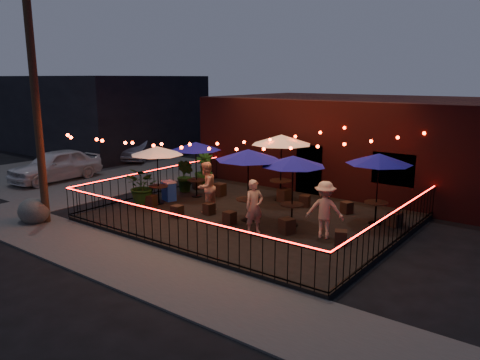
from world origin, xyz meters
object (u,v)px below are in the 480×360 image
object	(u,v)px
utility_pole	(36,106)
cafe_table_1	(196,147)
cafe_table_0	(157,151)
boulder	(34,211)
cafe_table_2	(248,156)
cafe_table_5	(379,160)
cafe_table_3	(281,140)
cafe_table_4	(293,162)
cooler	(169,191)

from	to	relation	value
utility_pole	cafe_table_1	xyz separation A→B (m)	(2.02, 5.41, -1.80)
cafe_table_0	cafe_table_1	size ratio (longest dim) A/B	1.07
utility_pole	boulder	distance (m)	3.62
utility_pole	cafe_table_2	world-z (taller)	utility_pole
cafe_table_5	boulder	xyz separation A→B (m)	(-9.55, -6.57, -1.90)
utility_pole	cafe_table_2	xyz separation A→B (m)	(5.64, 4.04, -1.62)
utility_pole	cafe_table_3	world-z (taller)	utility_pole
cafe_table_5	cafe_table_0	bearing A→B (deg)	-161.11
cafe_table_3	cafe_table_5	distance (m)	4.19
cafe_table_4	boulder	xyz separation A→B (m)	(-7.45, -4.71, -1.87)
utility_pole	cafe_table_5	bearing A→B (deg)	34.53
cafe_table_1	cafe_table_2	size ratio (longest dim) A/B	0.83
cafe_table_0	cafe_table_1	distance (m)	1.74
cafe_table_0	cafe_table_2	xyz separation A→B (m)	(4.04, 0.31, 0.20)
cafe_table_3	cafe_table_4	distance (m)	3.24
cafe_table_2	boulder	xyz separation A→B (m)	(-5.99, -4.27, -1.98)
cafe_table_2	cafe_table_5	distance (m)	4.24
utility_pole	cafe_table_0	world-z (taller)	utility_pole
cafe_table_2	boulder	bearing A→B (deg)	-144.50
cafe_table_0	cafe_table_4	xyz separation A→B (m)	(5.50, 0.74, 0.09)
cafe_table_4	cafe_table_0	bearing A→B (deg)	-172.33
cafe_table_0	cafe_table_2	bearing A→B (deg)	4.33
cafe_table_0	cafe_table_4	world-z (taller)	cafe_table_4
cafe_table_1	cafe_table_4	bearing A→B (deg)	-10.52
cafe_table_1	cafe_table_3	bearing A→B (deg)	27.25
cooler	boulder	world-z (taller)	cooler
utility_pole	cafe_table_0	bearing A→B (deg)	66.78
cafe_table_3	cooler	distance (m)	4.83
cafe_table_5	cafe_table_2	bearing A→B (deg)	-147.19
utility_pole	cafe_table_4	size ratio (longest dim) A/B	3.26
boulder	cafe_table_3	bearing A→B (deg)	53.13
cafe_table_0	boulder	xyz separation A→B (m)	(-1.95, -3.97, -1.78)
cafe_table_0	cafe_table_5	size ratio (longest dim) A/B	0.88
cafe_table_2	cooler	size ratio (longest dim) A/B	3.65
cafe_table_4	cafe_table_5	bearing A→B (deg)	41.52
cooler	cafe_table_0	bearing A→B (deg)	-68.91
cafe_table_0	boulder	size ratio (longest dim) A/B	2.40
cafe_table_3	cafe_table_4	xyz separation A→B (m)	(2.04, -2.51, -0.26)
cafe_table_0	utility_pole	bearing A→B (deg)	-113.22
cafe_table_3	cafe_table_5	xyz separation A→B (m)	(4.14, -0.65, -0.22)
cafe_table_0	cooler	world-z (taller)	cafe_table_0
cafe_table_3	cafe_table_5	size ratio (longest dim) A/B	0.93
cafe_table_3	boulder	bearing A→B (deg)	-126.87
cafe_table_0	cafe_table_4	distance (m)	5.55
utility_pole	cafe_table_1	bearing A→B (deg)	69.51
cafe_table_4	cafe_table_5	distance (m)	2.81
utility_pole	boulder	world-z (taller)	utility_pole
cafe_table_2	boulder	world-z (taller)	cafe_table_2
cafe_table_2	cafe_table_5	bearing A→B (deg)	32.81
utility_pole	cafe_table_3	size ratio (longest dim) A/B	3.07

